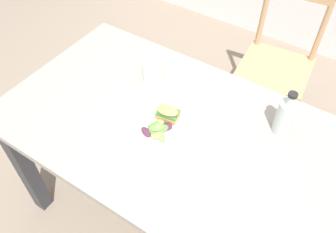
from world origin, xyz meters
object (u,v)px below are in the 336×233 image
(dining_table, at_px, (173,145))
(plate_lunch, at_px, (162,125))
(fork_on_napkin, at_px, (114,97))
(sandwich_half_front, at_px, (167,113))
(mason_jar_iced_tea, at_px, (153,71))
(chair_wooden_far, at_px, (277,64))
(bottle_cold_brew, at_px, (284,118))

(dining_table, relative_size, plate_lunch, 5.41)
(plate_lunch, height_order, fork_on_napkin, plate_lunch)
(sandwich_half_front, bearing_deg, mason_jar_iced_tea, 138.28)
(chair_wooden_far, relative_size, sandwich_half_front, 8.85)
(sandwich_half_front, height_order, fork_on_napkin, sandwich_half_front)
(plate_lunch, relative_size, mason_jar_iced_tea, 2.32)
(bottle_cold_brew, bearing_deg, dining_table, -148.97)
(dining_table, xyz_separation_m, chair_wooden_far, (0.12, 0.97, -0.17))
(chair_wooden_far, distance_m, fork_on_napkin, 1.10)
(chair_wooden_far, relative_size, bottle_cold_brew, 4.42)
(dining_table, relative_size, bottle_cold_brew, 7.19)
(mason_jar_iced_tea, bearing_deg, dining_table, -39.02)
(sandwich_half_front, relative_size, bottle_cold_brew, 0.50)
(plate_lunch, relative_size, fork_on_napkin, 1.41)
(bottle_cold_brew, bearing_deg, mason_jar_iced_tea, -176.95)
(chair_wooden_far, xyz_separation_m, fork_on_napkin, (-0.42, -0.97, 0.30))
(dining_table, distance_m, chair_wooden_far, 0.99)
(bottle_cold_brew, bearing_deg, plate_lunch, -149.05)
(bottle_cold_brew, relative_size, mason_jar_iced_tea, 1.75)
(chair_wooden_far, distance_m, plate_lunch, 1.05)
(plate_lunch, bearing_deg, mason_jar_iced_tea, 132.46)
(sandwich_half_front, distance_m, mason_jar_iced_tea, 0.25)
(fork_on_napkin, xyz_separation_m, bottle_cold_brew, (0.66, 0.22, 0.06))
(fork_on_napkin, relative_size, mason_jar_iced_tea, 1.65)
(sandwich_half_front, bearing_deg, chair_wooden_far, 80.31)
(fork_on_napkin, xyz_separation_m, mason_jar_iced_tea, (0.07, 0.19, 0.04))
(sandwich_half_front, bearing_deg, plate_lunch, -86.27)
(sandwich_half_front, xyz_separation_m, fork_on_napkin, (-0.26, -0.02, -0.03))
(mason_jar_iced_tea, bearing_deg, plate_lunch, -47.54)
(dining_table, relative_size, mason_jar_iced_tea, 12.58)
(plate_lunch, xyz_separation_m, mason_jar_iced_tea, (-0.19, 0.21, 0.05))
(chair_wooden_far, xyz_separation_m, plate_lunch, (-0.16, -0.99, 0.30))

